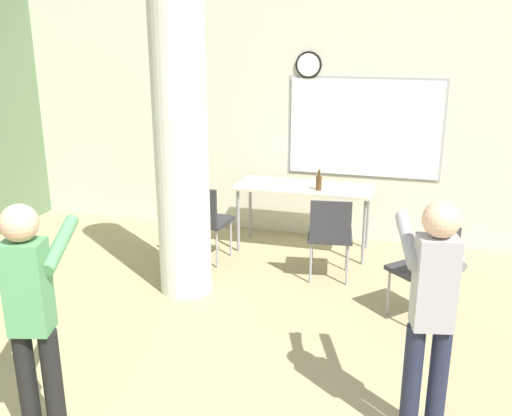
# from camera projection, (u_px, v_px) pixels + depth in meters

# --- Properties ---
(wall_back) EXTENTS (8.00, 0.15, 2.80)m
(wall_back) POSITION_uv_depth(u_px,v_px,m) (294.00, 120.00, 6.79)
(wall_back) COLOR beige
(wall_back) RESTS_ON ground_plane
(support_pillar) EXTENTS (0.50, 0.50, 2.80)m
(support_pillar) POSITION_uv_depth(u_px,v_px,m) (181.00, 148.00, 5.18)
(support_pillar) COLOR silver
(support_pillar) RESTS_ON ground_plane
(folding_table) EXTENTS (1.53, 0.61, 0.76)m
(folding_table) POSITION_uv_depth(u_px,v_px,m) (304.00, 191.00, 6.38)
(folding_table) COLOR beige
(folding_table) RESTS_ON ground_plane
(bottle_on_table) EXTENTS (0.07, 0.07, 0.22)m
(bottle_on_table) POSITION_uv_depth(u_px,v_px,m) (319.00, 182.00, 6.18)
(bottle_on_table) COLOR #4C3319
(bottle_on_table) RESTS_ON folding_table
(chair_table_left) EXTENTS (0.48, 0.48, 0.87)m
(chair_table_left) POSITION_uv_depth(u_px,v_px,m) (205.00, 218.00, 6.10)
(chair_table_left) COLOR #2D2D33
(chair_table_left) RESTS_ON ground_plane
(chair_mid_room) EXTENTS (0.62, 0.62, 0.87)m
(chair_mid_room) POSITION_uv_depth(u_px,v_px,m) (427.00, 267.00, 4.83)
(chair_mid_room) COLOR #2D2D33
(chair_mid_room) RESTS_ON ground_plane
(chair_table_right) EXTENTS (0.50, 0.50, 0.87)m
(chair_table_right) POSITION_uv_depth(u_px,v_px,m) (330.00, 232.00, 5.66)
(chair_table_right) COLOR #2D2D33
(chair_table_right) RESTS_ON ground_plane
(person_playing_front) EXTENTS (0.44, 0.60, 1.54)m
(person_playing_front) POSITION_uv_depth(u_px,v_px,m) (32.00, 309.00, 3.26)
(person_playing_front) COLOR black
(person_playing_front) RESTS_ON ground_plane
(person_playing_side) EXTENTS (0.43, 0.60, 1.55)m
(person_playing_side) POSITION_uv_depth(u_px,v_px,m) (431.00, 304.00, 3.30)
(person_playing_side) COLOR #1E2338
(person_playing_side) RESTS_ON ground_plane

